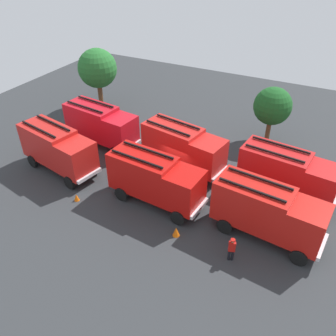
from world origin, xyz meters
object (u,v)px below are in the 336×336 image
(firefighter_1, at_px, (294,171))
(traffic_cone_1, at_px, (77,197))
(fire_truck_1, at_px, (155,178))
(fire_truck_5, at_px, (287,172))
(fire_truck_4, at_px, (183,146))
(firefighter_3, at_px, (232,248))
(tree_0, at_px, (97,69))
(fire_truck_3, at_px, (101,124))
(fire_truck_2, at_px, (268,210))
(firefighter_2, at_px, (78,149))
(traffic_cone_0, at_px, (176,232))
(tree_1, at_px, (273,106))
(fire_truck_0, at_px, (58,148))

(firefighter_1, relative_size, traffic_cone_1, 2.85)
(fire_truck_1, xyz_separation_m, fire_truck_5, (8.32, 5.06, 0.00))
(fire_truck_4, bearing_deg, firefighter_3, -38.04)
(fire_truck_4, distance_m, fire_truck_5, 8.42)
(firefighter_1, height_order, tree_0, tree_0)
(fire_truck_3, distance_m, fire_truck_5, 16.88)
(tree_0, xyz_separation_m, traffic_cone_1, (8.46, -14.71, -4.13))
(firefighter_1, bearing_deg, fire_truck_1, 18.06)
(fire_truck_2, bearing_deg, firefighter_2, 179.61)
(fire_truck_5, xyz_separation_m, tree_0, (-22.13, 7.01, 2.26))
(fire_truck_2, distance_m, traffic_cone_0, 6.09)
(tree_0, relative_size, tree_1, 1.22)
(fire_truck_1, height_order, traffic_cone_1, fire_truck_1)
(fire_truck_4, distance_m, firefighter_2, 9.39)
(traffic_cone_0, xyz_separation_m, traffic_cone_1, (-8.26, -0.16, -0.06))
(tree_0, bearing_deg, fire_truck_2, -28.39)
(firefighter_2, distance_m, firefighter_3, 16.56)
(traffic_cone_0, distance_m, traffic_cone_1, 8.27)
(firefighter_1, bearing_deg, firefighter_3, 57.41)
(firefighter_1, distance_m, traffic_cone_1, 17.22)
(fire_truck_1, bearing_deg, fire_truck_3, 153.72)
(firefighter_1, xyz_separation_m, tree_0, (-22.46, 4.69, 3.51))
(firefighter_1, bearing_deg, tree_0, -34.19)
(fire_truck_5, bearing_deg, fire_truck_3, -173.80)
(fire_truck_4, relative_size, traffic_cone_1, 13.16)
(fire_truck_1, xyz_separation_m, firefighter_2, (-8.99, 2.13, -1.20))
(fire_truck_0, distance_m, tree_1, 19.25)
(fire_truck_2, height_order, tree_1, tree_1)
(tree_1, distance_m, traffic_cone_0, 15.82)
(firefighter_3, bearing_deg, firefighter_1, 149.74)
(tree_1, bearing_deg, firefighter_3, -83.95)
(fire_truck_5, bearing_deg, firefighter_3, -94.47)
(fire_truck_3, bearing_deg, firefighter_2, -91.61)
(firefighter_3, height_order, tree_0, tree_0)
(fire_truck_3, bearing_deg, traffic_cone_1, -60.85)
(firefighter_1, height_order, firefighter_2, firefighter_2)
(fire_truck_5, height_order, firefighter_1, fire_truck_5)
(tree_0, bearing_deg, fire_truck_1, -41.15)
(fire_truck_4, height_order, firefighter_1, fire_truck_4)
(fire_truck_3, relative_size, firefighter_1, 4.56)
(firefighter_2, relative_size, tree_1, 0.32)
(fire_truck_4, height_order, traffic_cone_0, fire_truck_4)
(traffic_cone_0, bearing_deg, firefighter_2, 158.81)
(fire_truck_3, distance_m, firefighter_2, 3.24)
(fire_truck_2, distance_m, traffic_cone_1, 13.84)
(fire_truck_2, distance_m, tree_0, 24.96)
(firefighter_3, distance_m, tree_0, 25.66)
(fire_truck_0, height_order, fire_truck_4, same)
(traffic_cone_0, bearing_deg, fire_truck_2, 28.05)
(fire_truck_2, bearing_deg, fire_truck_3, 169.59)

